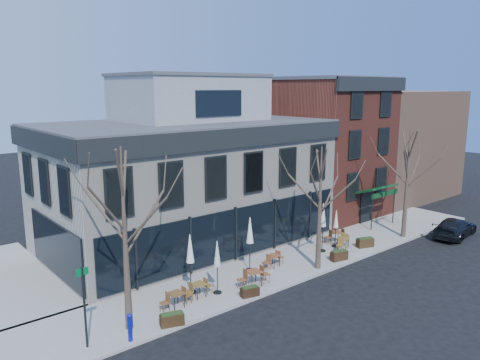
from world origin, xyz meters
TOP-DOWN VIEW (x-y plane):
  - ground at (0.00, 0.00)m, footprint 120.00×120.00m
  - sidewalk_front at (3.25, -2.15)m, footprint 33.50×4.70m
  - sidewalk_side at (-11.25, 6.00)m, footprint 4.50×12.00m
  - corner_building at (0.07, 5.07)m, footprint 18.39×10.39m
  - red_brick_building at (13.00, 4.98)m, footprint 8.20×11.78m
  - bg_building at (23.00, 6.00)m, footprint 12.00×12.00m
  - tree_corner at (-8.49, -3.20)m, footprint 3.93×3.98m
  - tree_mid at (3.01, -3.90)m, footprint 3.50×3.55m
  - tree_right at (12.01, -3.90)m, footprint 3.72×3.77m
  - sign_pole at (-10.50, -3.50)m, footprint 0.50×0.10m
  - parked_sedan at (15.15, -5.99)m, footprint 4.80×2.43m
  - call_box at (-8.96, -4.20)m, footprint 0.25×0.25m
  - cafe_set_0 at (-5.91, -2.87)m, footprint 1.72×0.71m
  - cafe_set_1 at (-4.46, -2.63)m, footprint 1.64×0.67m
  - cafe_set_2 at (-1.47, -3.38)m, footprint 1.94×0.87m
  - cafe_set_3 at (1.17, -2.11)m, footprint 1.65×0.74m
  - cafe_set_4 at (6.65, -2.84)m, footprint 1.79×1.06m
  - cafe_set_5 at (7.34, -1.78)m, footprint 1.79×1.03m
  - umbrella_0 at (-4.46, -1.96)m, footprint 0.49×0.49m
  - umbrella_1 at (-3.47, -2.87)m, footprint 0.44×0.44m
  - umbrella_2 at (-0.27, -1.69)m, footprint 0.50×0.50m
  - umbrella_3 at (5.32, -2.23)m, footprint 0.50×0.50m
  - umbrella_4 at (6.68, -2.20)m, footprint 0.39×0.39m
  - planter_0 at (-6.97, -4.20)m, footprint 1.12×0.72m
  - planter_1 at (-2.46, -4.20)m, footprint 1.00×0.59m
  - planter_2 at (4.91, -3.91)m, footprint 1.16×0.63m
  - planter_3 at (8.10, -3.50)m, footprint 1.22×0.83m

SIDE VIEW (x-z plane):
  - ground at x=0.00m, z-range 0.00..0.00m
  - sidewalk_front at x=3.25m, z-range 0.00..0.15m
  - sidewalk_side at x=-11.25m, z-range 0.00..0.15m
  - planter_1 at x=-2.46m, z-range 0.15..0.67m
  - planter_0 at x=-6.97m, z-range 0.15..0.73m
  - planter_2 at x=4.91m, z-range 0.15..0.76m
  - planter_3 at x=8.10m, z-range 0.15..0.78m
  - cafe_set_3 at x=1.17m, z-range 0.16..1.01m
  - cafe_set_1 at x=-4.46m, z-range 0.16..1.02m
  - cafe_set_0 at x=-5.91m, z-range 0.16..1.06m
  - cafe_set_4 at x=6.65m, z-range 0.16..1.09m
  - cafe_set_5 at x=7.34m, z-range 0.16..1.09m
  - cafe_set_2 at x=-1.47m, z-range 0.16..1.16m
  - parked_sedan at x=15.15m, z-range 0.00..1.33m
  - call_box at x=-8.96m, z-range 0.19..1.42m
  - umbrella_4 at x=6.68m, z-range 0.66..3.11m
  - sign_pole at x=-10.50m, z-range 0.37..3.77m
  - umbrella_1 at x=-3.47m, z-range 0.72..3.47m
  - umbrella_0 at x=-4.46m, z-range 0.78..3.86m
  - umbrella_2 at x=-0.27m, z-range 0.79..3.92m
  - umbrella_3 at x=5.32m, z-range 0.80..3.94m
  - tree_mid at x=3.01m, z-range 0.27..7.31m
  - tree_right at x=12.01m, z-range 0.28..7.76m
  - tree_corner at x=-8.49m, z-range 0.29..8.21m
  - corner_building at x=0.07m, z-range -0.83..10.27m
  - bg_building at x=23.00m, z-range 0.00..10.00m
  - red_brick_building at x=13.00m, z-range 0.05..11.22m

